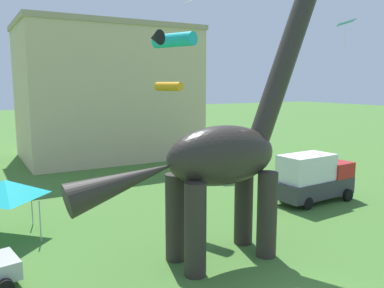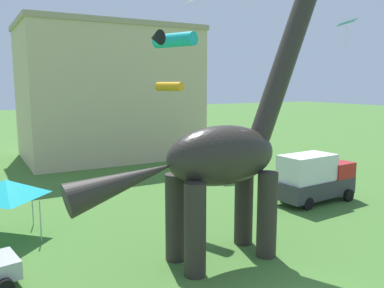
% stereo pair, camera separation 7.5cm
% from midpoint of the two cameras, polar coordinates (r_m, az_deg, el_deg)
% --- Properties ---
extents(dinosaur_sculpture, '(12.25, 2.60, 12.81)m').
position_cam_midpoint_polar(dinosaur_sculpture, '(17.06, 4.33, -1.67)').
color(dinosaur_sculpture, '#2D2823').
rests_on(dinosaur_sculpture, ground_plane).
extents(parked_box_truck, '(5.72, 2.44, 3.20)m').
position_cam_midpoint_polar(parked_box_truck, '(27.14, 17.23, -4.59)').
color(parked_box_truck, '#38383D').
rests_on(parked_box_truck, ground_plane).
extents(festival_canopy_tent, '(3.15, 3.15, 3.00)m').
position_cam_midpoint_polar(festival_canopy_tent, '(21.81, -25.11, -5.80)').
color(festival_canopy_tent, '#B2B2B7').
rests_on(festival_canopy_tent, ground_plane).
extents(kite_near_low, '(1.18, 1.69, 0.51)m').
position_cam_midpoint_polar(kite_near_low, '(39.48, 0.35, 20.02)').
color(kite_near_low, yellow).
extents(kite_trailing, '(1.96, 1.99, 2.03)m').
position_cam_midpoint_polar(kite_trailing, '(31.77, 21.42, 15.90)').
color(kite_trailing, '#287AE5').
extents(kite_high_right, '(2.91, 2.97, 0.85)m').
position_cam_midpoint_polar(kite_high_right, '(23.68, -2.99, 14.74)').
color(kite_high_right, '#19B2B7').
extents(kite_drifting, '(2.56, 2.65, 0.75)m').
position_cam_midpoint_polar(kite_drifting, '(32.25, -2.82, 8.25)').
color(kite_drifting, orange).
extents(background_building_block, '(17.47, 11.69, 13.53)m').
position_cam_midpoint_polar(background_building_block, '(42.95, -11.77, 7.26)').
color(background_building_block, '#CCB78E').
rests_on(background_building_block, ground_plane).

